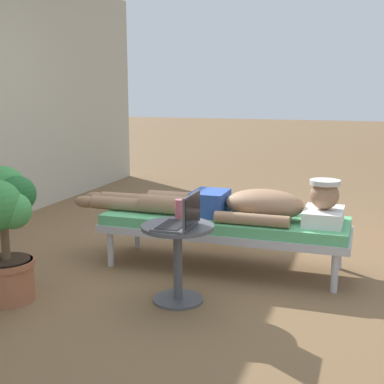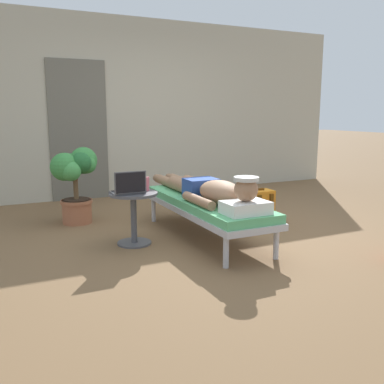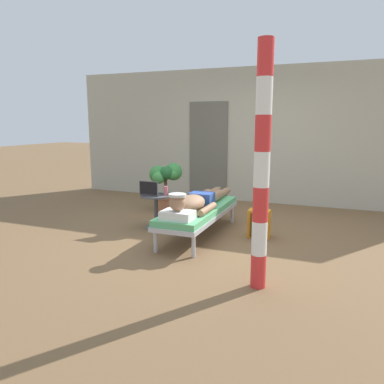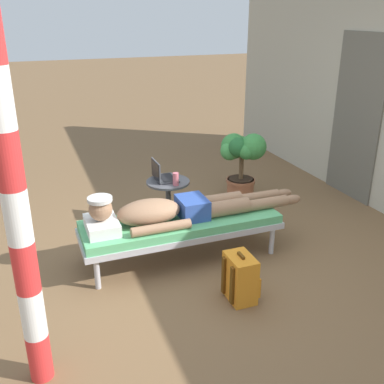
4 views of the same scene
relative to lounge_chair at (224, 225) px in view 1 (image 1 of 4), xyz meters
name	(u,v)px [view 1 (image 1 of 4)]	position (x,y,z in m)	size (l,w,h in m)	color
ground_plane	(210,256)	(0.24, 0.18, -0.35)	(40.00, 40.00, 0.00)	brown
lounge_chair	(224,225)	(0.00, 0.00, 0.00)	(0.62, 1.93, 0.42)	#B7B7BC
person_reclining	(235,204)	(0.00, -0.08, 0.17)	(0.53, 2.17, 0.33)	white
side_table	(178,250)	(-0.75, 0.11, 0.01)	(0.48, 0.48, 0.52)	#4C4C51
laptop	(182,219)	(-0.81, 0.06, 0.24)	(0.31, 0.24, 0.23)	#4C4C51
drink_glass	(180,209)	(-0.60, 0.15, 0.25)	(0.06, 0.06, 0.14)	#D86672
backpack	(223,217)	(0.83, 0.23, -0.15)	(0.30, 0.26, 0.42)	orange
potted_plant	(2,217)	(-1.11, 1.20, 0.23)	(0.57, 0.52, 0.89)	#9E5B3D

